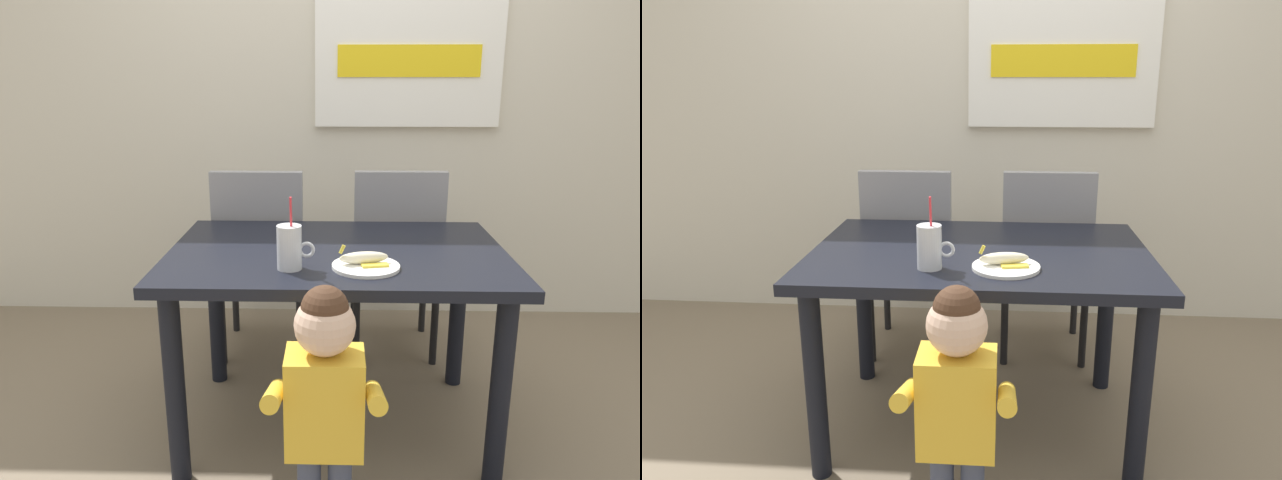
{
  "view_description": "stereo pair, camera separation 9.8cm",
  "coord_description": "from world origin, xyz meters",
  "views": [
    {
      "loc": [
        -0.01,
        -2.05,
        1.38
      ],
      "look_at": [
        -0.06,
        -0.09,
        0.81
      ],
      "focal_mm": 32.18,
      "sensor_mm": 36.0,
      "label": 1
    },
    {
      "loc": [
        0.09,
        -2.05,
        1.38
      ],
      "look_at": [
        -0.06,
        -0.09,
        0.81
      ],
      "focal_mm": 32.18,
      "sensor_mm": 36.0,
      "label": 2
    }
  ],
  "objects": [
    {
      "name": "peeled_banana",
      "position": [
        0.09,
        -0.2,
        0.78
      ],
      "size": [
        0.18,
        0.12,
        0.07
      ],
      "rotation": [
        0.0,
        0.0,
        0.19
      ],
      "color": "#F4EAC6",
      "rests_on": "snack_plate"
    },
    {
      "name": "back_wall",
      "position": [
        0.0,
        1.25,
        1.45
      ],
      "size": [
        6.4,
        0.17,
        2.9
      ],
      "color": "beige",
      "rests_on": "ground"
    },
    {
      "name": "dining_chair_right",
      "position": [
        0.29,
        0.63,
        0.54
      ],
      "size": [
        0.44,
        0.45,
        0.96
      ],
      "rotation": [
        0.0,
        0.0,
        3.14
      ],
      "color": "gray",
      "rests_on": "ground"
    },
    {
      "name": "milk_cup",
      "position": [
        -0.16,
        -0.23,
        0.82
      ],
      "size": [
        0.13,
        0.08,
        0.25
      ],
      "color": "silver",
      "rests_on": "dining_table"
    },
    {
      "name": "dining_chair_left",
      "position": [
        -0.37,
        0.61,
        0.54
      ],
      "size": [
        0.44,
        0.45,
        0.96
      ],
      "rotation": [
        0.0,
        0.0,
        3.14
      ],
      "color": "gray",
      "rests_on": "ground"
    },
    {
      "name": "snack_plate",
      "position": [
        0.1,
        -0.22,
        0.76
      ],
      "size": [
        0.23,
        0.23,
        0.01
      ],
      "primitive_type": "cylinder",
      "color": "white",
      "rests_on": "dining_table"
    },
    {
      "name": "toddler_standing",
      "position": [
        -0.03,
        -0.63,
        0.53
      ],
      "size": [
        0.33,
        0.24,
        0.84
      ],
      "color": "#3F4760",
      "rests_on": "ground"
    },
    {
      "name": "ground_plane",
      "position": [
        0.0,
        0.0,
        0.0
      ],
      "size": [
        24.0,
        24.0,
        0.0
      ],
      "primitive_type": "plane",
      "color": "#7A6B56"
    },
    {
      "name": "dining_table",
      "position": [
        0.0,
        0.0,
        0.64
      ],
      "size": [
        1.25,
        0.85,
        0.75
      ],
      "color": "black",
      "rests_on": "ground"
    }
  ]
}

